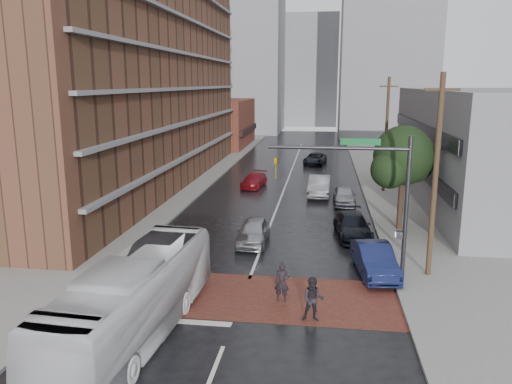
% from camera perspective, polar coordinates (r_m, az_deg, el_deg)
% --- Properties ---
extents(ground, '(160.00, 160.00, 0.00)m').
position_cam_1_polar(ground, '(22.76, -1.73, -12.31)').
color(ground, black).
rests_on(ground, ground).
extents(crosswalk, '(14.00, 5.00, 0.02)m').
position_cam_1_polar(crosswalk, '(23.21, -1.52, -11.78)').
color(crosswalk, brown).
rests_on(crosswalk, ground).
extents(sidewalk_west, '(9.00, 90.00, 0.15)m').
position_cam_1_polar(sidewalk_west, '(48.71, -10.27, 1.03)').
color(sidewalk_west, gray).
rests_on(sidewalk_west, ground).
extents(sidewalk_east, '(9.00, 90.00, 0.15)m').
position_cam_1_polar(sidewalk_east, '(47.05, 17.44, 0.25)').
color(sidewalk_east, gray).
rests_on(sidewalk_east, ground).
extents(apartment_block, '(10.00, 44.00, 28.00)m').
position_cam_1_polar(apartment_block, '(47.91, -14.31, 17.41)').
color(apartment_block, brown).
rests_on(apartment_block, ground).
extents(storefront_west, '(8.00, 16.00, 7.00)m').
position_cam_1_polar(storefront_west, '(76.21, -3.99, 7.85)').
color(storefront_west, brown).
rests_on(storefront_west, ground).
extents(building_east, '(11.00, 26.00, 9.00)m').
position_cam_1_polar(building_east, '(42.74, 25.56, 4.46)').
color(building_east, gray).
rests_on(building_east, ground).
extents(distant_tower_west, '(18.00, 16.00, 32.00)m').
position_cam_1_polar(distant_tower_west, '(100.13, -2.38, 16.11)').
color(distant_tower_west, gray).
rests_on(distant_tower_west, ground).
extents(distant_tower_east, '(16.00, 14.00, 36.00)m').
position_cam_1_polar(distant_tower_east, '(93.37, 14.90, 17.22)').
color(distant_tower_east, gray).
rests_on(distant_tower_east, ground).
extents(distant_tower_center, '(12.00, 10.00, 24.00)m').
position_cam_1_polar(distant_tower_center, '(115.47, 6.23, 13.57)').
color(distant_tower_center, gray).
rests_on(distant_tower_center, ground).
extents(street_tree, '(4.20, 4.10, 6.90)m').
position_cam_1_polar(street_tree, '(33.16, 16.50, 3.60)').
color(street_tree, '#332319').
rests_on(street_tree, ground).
extents(signal_mast, '(6.50, 0.30, 7.20)m').
position_cam_1_polar(signal_mast, '(23.50, 13.44, 0.32)').
color(signal_mast, '#2D2D33').
rests_on(signal_mast, ground).
extents(utility_pole_near, '(1.60, 0.26, 10.00)m').
position_cam_1_polar(utility_pole_near, '(25.35, 19.82, 1.72)').
color(utility_pole_near, '#473321').
rests_on(utility_pole_near, ground).
extents(utility_pole_far, '(1.60, 0.26, 10.00)m').
position_cam_1_polar(utility_pole_far, '(44.92, 14.66, 6.42)').
color(utility_pole_far, '#473321').
rests_on(utility_pole_far, ground).
extents(transit_bus, '(3.34, 11.30, 3.11)m').
position_cam_1_polar(transit_bus, '(19.78, -13.67, -11.70)').
color(transit_bus, silver).
rests_on(transit_bus, ground).
extents(pedestrian_a, '(0.69, 0.48, 1.79)m').
position_cam_1_polar(pedestrian_a, '(22.36, 3.00, -10.29)').
color(pedestrian_a, black).
rests_on(pedestrian_a, ground).
extents(pedestrian_b, '(0.94, 0.75, 1.86)m').
position_cam_1_polar(pedestrian_b, '(20.75, 6.56, -12.12)').
color(pedestrian_b, black).
rests_on(pedestrian_b, ground).
extents(car_travel_a, '(1.76, 4.35, 1.48)m').
position_cam_1_polar(car_travel_a, '(30.08, -0.31, -4.56)').
color(car_travel_a, '#9C9EA4').
rests_on(car_travel_a, ground).
extents(car_travel_b, '(1.95, 5.19, 1.69)m').
position_cam_1_polar(car_travel_b, '(43.04, 7.22, 0.69)').
color(car_travel_b, '#AAAAB1').
rests_on(car_travel_b, ground).
extents(car_travel_c, '(2.30, 4.55, 1.27)m').
position_cam_1_polar(car_travel_c, '(46.35, -0.22, 1.36)').
color(car_travel_c, maroon).
rests_on(car_travel_c, ground).
extents(suv_travel, '(2.94, 5.14, 1.35)m').
position_cam_1_polar(suv_travel, '(59.58, 6.77, 3.79)').
color(suv_travel, black).
rests_on(suv_travel, ground).
extents(car_parked_near, '(2.26, 4.92, 1.56)m').
position_cam_1_polar(car_parked_near, '(26.05, 13.39, -7.54)').
color(car_parked_near, '#141C49').
rests_on(car_parked_near, ground).
extents(car_parked_mid, '(2.50, 5.19, 1.46)m').
position_cam_1_polar(car_parked_mid, '(31.94, 10.98, -3.80)').
color(car_parked_mid, black).
rests_on(car_parked_mid, ground).
extents(car_parked_far, '(1.75, 4.26, 1.44)m').
position_cam_1_polar(car_parked_far, '(40.28, 10.06, -0.40)').
color(car_parked_far, '#96979D').
rests_on(car_parked_far, ground).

